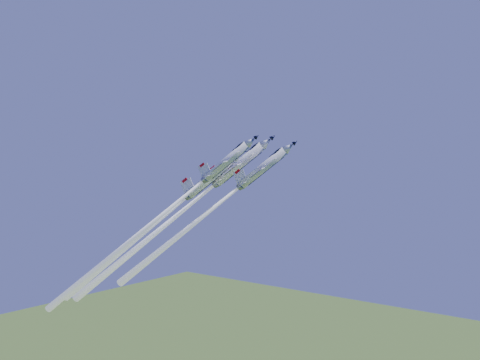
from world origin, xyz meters
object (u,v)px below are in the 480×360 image
Objects in this scene: jet_lead at (208,212)px; jet_right at (151,224)px; jet_left at (174,218)px; jet_slot at (155,223)px.

jet_lead is 13.14m from jet_right.
jet_right is at bearing -48.55° from jet_lead.
jet_lead is 0.86× the size of jet_right.
jet_lead is at bearing 131.45° from jet_right.
jet_left reaches higher than jet_lead.
jet_slot is (-6.18, 7.00, -0.82)m from jet_right.
jet_right reaches higher than jet_slot.
jet_right reaches higher than jet_lead.
jet_slot is at bearing -161.58° from jet_right.
jet_left reaches higher than jet_slot.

